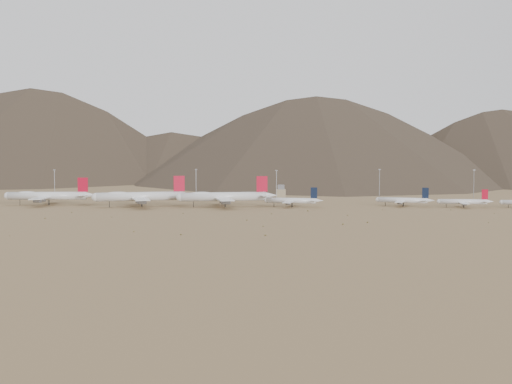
{
  "coord_description": "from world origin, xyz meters",
  "views": [
    {
      "loc": [
        23.32,
        -452.82,
        39.83
      ],
      "look_at": [
        10.02,
        30.0,
        10.92
      ],
      "focal_mm": 45.0,
      "sensor_mm": 36.0,
      "label": 1
    }
  ],
  "objects_px": {
    "widebody_west": "(48,196)",
    "widebody_centre": "(141,196)",
    "narrowbody_b": "(404,200)",
    "narrowbody_a": "(293,201)",
    "control_tower": "(281,192)",
    "widebody_east": "(224,196)"
  },
  "relations": [
    {
      "from": "widebody_west",
      "to": "control_tower",
      "type": "distance_m",
      "value": 199.67
    },
    {
      "from": "widebody_west",
      "to": "control_tower",
      "type": "relative_size",
      "value": 5.98
    },
    {
      "from": "widebody_east",
      "to": "narrowbody_a",
      "type": "relative_size",
      "value": 1.7
    },
    {
      "from": "widebody_east",
      "to": "widebody_west",
      "type": "bearing_deg",
      "value": 161.95
    },
    {
      "from": "widebody_east",
      "to": "narrowbody_b",
      "type": "distance_m",
      "value": 136.01
    },
    {
      "from": "widebody_centre",
      "to": "narrowbody_b",
      "type": "distance_m",
      "value": 198.58
    },
    {
      "from": "widebody_centre",
      "to": "narrowbody_b",
      "type": "height_order",
      "value": "widebody_centre"
    },
    {
      "from": "narrowbody_b",
      "to": "widebody_west",
      "type": "bearing_deg",
      "value": -162.35
    },
    {
      "from": "widebody_east",
      "to": "control_tower",
      "type": "relative_size",
      "value": 6.32
    },
    {
      "from": "widebody_centre",
      "to": "control_tower",
      "type": "xyz_separation_m",
      "value": [
        106.57,
        95.89,
        -2.6
      ]
    },
    {
      "from": "widebody_west",
      "to": "control_tower",
      "type": "xyz_separation_m",
      "value": [
        181.76,
        82.62,
        -2.03
      ]
    },
    {
      "from": "narrowbody_a",
      "to": "widebody_centre",
      "type": "bearing_deg",
      "value": -167.86
    },
    {
      "from": "narrowbody_a",
      "to": "widebody_west",
      "type": "bearing_deg",
      "value": -172.16
    },
    {
      "from": "widebody_centre",
      "to": "widebody_east",
      "type": "relative_size",
      "value": 0.98
    },
    {
      "from": "widebody_west",
      "to": "narrowbody_b",
      "type": "distance_m",
      "value": 273.62
    },
    {
      "from": "widebody_west",
      "to": "widebody_centre",
      "type": "relative_size",
      "value": 0.96
    },
    {
      "from": "widebody_west",
      "to": "widebody_centre",
      "type": "bearing_deg",
      "value": -13.85
    },
    {
      "from": "widebody_west",
      "to": "widebody_east",
      "type": "xyz_separation_m",
      "value": [
        137.86,
        -13.24,
        0.53
      ]
    },
    {
      "from": "narrowbody_a",
      "to": "widebody_east",
      "type": "bearing_deg",
      "value": -167.01
    },
    {
      "from": "widebody_west",
      "to": "widebody_centre",
      "type": "height_order",
      "value": "widebody_centre"
    },
    {
      "from": "widebody_east",
      "to": "narrowbody_b",
      "type": "xyz_separation_m",
      "value": [
        135.71,
        8.54,
        -3.17
      ]
    },
    {
      "from": "narrowbody_a",
      "to": "control_tower",
      "type": "bearing_deg",
      "value": 105.96
    }
  ]
}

